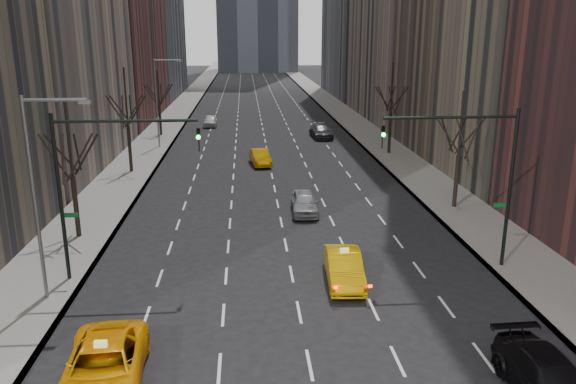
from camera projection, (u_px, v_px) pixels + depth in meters
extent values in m
cube|color=slate|center=(177.00, 114.00, 82.71)|extent=(4.50, 320.00, 0.15)
cube|color=slate|center=(341.00, 112.00, 84.49)|extent=(4.50, 320.00, 0.15)
cylinder|color=black|center=(76.00, 207.00, 32.34)|extent=(0.28, 0.28, 3.57)
cylinder|color=black|center=(69.00, 140.00, 31.27)|extent=(0.16, 0.16, 4.25)
cylinder|color=black|center=(77.00, 152.00, 32.34)|extent=(0.42, 1.80, 2.52)
cylinder|color=black|center=(87.00, 154.00, 31.86)|extent=(1.74, 0.72, 2.52)
cylinder|color=black|center=(80.00, 157.00, 31.03)|extent=(1.46, 1.25, 2.52)
cylinder|color=black|center=(63.00, 159.00, 30.69)|extent=(0.42, 1.80, 2.52)
cylinder|color=black|center=(54.00, 157.00, 31.18)|extent=(1.74, 0.72, 2.52)
cylinder|color=black|center=(61.00, 154.00, 32.00)|extent=(1.46, 1.25, 2.52)
cylinder|color=black|center=(130.00, 148.00, 47.63)|extent=(0.28, 0.28, 3.99)
cylinder|color=black|center=(126.00, 96.00, 46.44)|extent=(0.16, 0.16, 4.75)
cylinder|color=black|center=(131.00, 109.00, 47.57)|extent=(0.42, 1.80, 2.52)
cylinder|color=black|center=(137.00, 110.00, 47.09)|extent=(1.74, 0.72, 2.52)
cylinder|color=black|center=(134.00, 111.00, 46.27)|extent=(1.46, 1.25, 2.52)
cylinder|color=black|center=(123.00, 112.00, 45.93)|extent=(0.42, 1.80, 2.52)
cylinder|color=black|center=(116.00, 111.00, 46.41)|extent=(1.74, 0.72, 2.52)
cylinder|color=black|center=(120.00, 110.00, 47.23)|extent=(1.46, 1.25, 2.52)
cylinder|color=black|center=(160.00, 120.00, 64.98)|extent=(0.28, 0.28, 3.36)
cylinder|color=black|center=(158.00, 88.00, 63.98)|extent=(0.16, 0.16, 4.00)
cylinder|color=black|center=(161.00, 94.00, 65.01)|extent=(0.42, 1.80, 2.52)
cylinder|color=black|center=(166.00, 95.00, 64.53)|extent=(1.74, 0.72, 2.52)
cylinder|color=black|center=(164.00, 96.00, 63.71)|extent=(1.46, 1.25, 2.52)
cylinder|color=black|center=(156.00, 96.00, 63.36)|extent=(0.42, 1.80, 2.52)
cylinder|color=black|center=(151.00, 95.00, 63.85)|extent=(1.74, 0.72, 2.52)
cylinder|color=black|center=(154.00, 95.00, 64.67)|extent=(1.46, 1.25, 2.52)
cylinder|color=black|center=(456.00, 181.00, 37.93)|extent=(0.28, 0.28, 3.57)
cylinder|color=black|center=(461.00, 124.00, 36.86)|extent=(0.16, 0.16, 4.25)
cylinder|color=black|center=(457.00, 135.00, 37.93)|extent=(0.42, 1.80, 2.52)
cylinder|color=black|center=(470.00, 136.00, 37.44)|extent=(1.74, 0.72, 2.52)
cylinder|color=black|center=(473.00, 138.00, 36.62)|extent=(1.46, 1.25, 2.52)
cylinder|color=black|center=(462.00, 139.00, 36.28)|extent=(0.42, 1.80, 2.52)
cylinder|color=black|center=(449.00, 138.00, 36.76)|extent=(1.74, 0.72, 2.52)
cylinder|color=black|center=(447.00, 136.00, 37.59)|extent=(1.46, 1.25, 2.52)
cylinder|color=black|center=(390.00, 133.00, 55.13)|extent=(0.28, 0.28, 3.99)
cylinder|color=black|center=(392.00, 88.00, 53.94)|extent=(0.16, 0.16, 4.75)
cylinder|color=black|center=(391.00, 99.00, 55.08)|extent=(0.42, 1.80, 2.52)
cylinder|color=black|center=(399.00, 99.00, 54.60)|extent=(1.74, 0.72, 2.52)
cylinder|color=black|center=(400.00, 100.00, 53.77)|extent=(1.46, 1.25, 2.52)
cylinder|color=black|center=(392.00, 101.00, 53.43)|extent=(0.42, 1.80, 2.52)
cylinder|color=black|center=(384.00, 100.00, 53.91)|extent=(1.74, 0.72, 2.52)
cylinder|color=black|center=(383.00, 99.00, 54.74)|extent=(1.46, 1.25, 2.52)
cylinder|color=black|center=(60.00, 199.00, 26.07)|extent=(0.18, 0.18, 8.00)
cylinder|color=black|center=(125.00, 121.00, 25.32)|extent=(6.50, 0.14, 0.14)
imported|color=black|center=(199.00, 140.00, 25.80)|extent=(0.18, 0.22, 1.10)
sphere|color=#0CFF33|center=(198.00, 137.00, 25.59)|extent=(0.20, 0.20, 0.20)
cube|color=#0C5926|center=(71.00, 215.00, 26.32)|extent=(0.70, 0.04, 0.22)
cylinder|color=black|center=(510.00, 189.00, 27.64)|extent=(0.18, 0.18, 8.00)
cylinder|color=black|center=(451.00, 117.00, 26.42)|extent=(6.50, 0.14, 0.14)
imported|color=black|center=(383.00, 137.00, 26.43)|extent=(0.18, 0.22, 1.10)
sphere|color=#0CFF33|center=(384.00, 135.00, 26.22)|extent=(0.20, 0.20, 0.20)
cube|color=#0C5926|center=(500.00, 205.00, 27.83)|extent=(0.70, 0.04, 0.22)
cylinder|color=slate|center=(35.00, 201.00, 23.98)|extent=(0.16, 0.16, 9.00)
cylinder|color=slate|center=(55.00, 100.00, 22.90)|extent=(2.60, 0.14, 0.14)
cube|color=slate|center=(85.00, 102.00, 23.02)|extent=(0.50, 0.22, 0.15)
cylinder|color=slate|center=(157.00, 103.00, 57.56)|extent=(0.16, 0.16, 9.00)
cylinder|color=slate|center=(167.00, 60.00, 56.48)|extent=(2.60, 0.14, 0.14)
cube|color=slate|center=(179.00, 61.00, 56.59)|extent=(0.50, 0.22, 0.15)
imported|color=#FFA605|center=(103.00, 368.00, 18.77)|extent=(3.01, 5.82, 1.57)
imported|color=#DEA304|center=(344.00, 267.00, 26.86)|extent=(1.88, 4.72, 1.53)
imported|color=gray|center=(304.00, 202.00, 37.29)|extent=(1.90, 4.34, 1.46)
imported|color=black|center=(550.00, 381.00, 18.11)|extent=(2.21, 5.23, 1.51)
imported|color=#EA9E04|center=(260.00, 157.00, 50.99)|extent=(2.04, 4.42, 1.40)
imported|color=#2B2B30|center=(321.00, 131.00, 64.10)|extent=(2.48, 5.34, 1.51)
imported|color=silver|center=(210.00, 121.00, 72.00)|extent=(1.72, 4.20, 1.43)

